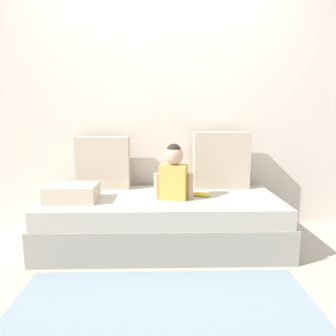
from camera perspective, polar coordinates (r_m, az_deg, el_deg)
name	(u,v)px	position (r m, az deg, el deg)	size (l,w,h in m)	color
ground_plane	(163,244)	(2.73, -0.99, -14.20)	(12.00, 12.00, 0.00)	#B2ADA3
back_wall	(162,110)	(3.04, -1.11, 11.00)	(5.23, 0.10, 2.34)	silver
couch	(163,221)	(2.65, -1.01, -10.02)	(2.03, 0.85, 0.43)	#9C978F
throw_pillow_left	(103,163)	(2.90, -12.16, 0.99)	(0.49, 0.16, 0.49)	#C1B29E
throw_pillow_right	(221,160)	(2.90, 10.02, 1.48)	(0.52, 0.16, 0.53)	#C1B29E
toddler	(174,172)	(2.48, 1.09, -0.84)	(0.33, 0.19, 0.46)	gold
banana	(201,194)	(2.60, 6.25, -4.98)	(0.17, 0.04, 0.04)	yellow
folded_blanket	(72,193)	(2.57, -17.69, -4.50)	(0.40, 0.28, 0.14)	beige
floor_rug	(164,317)	(1.88, -0.83, -26.37)	(1.82, 1.00, 0.01)	#8499A8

